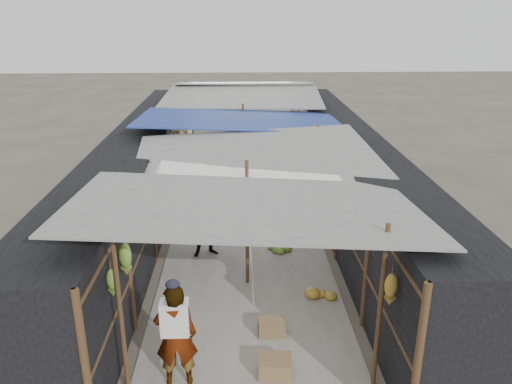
{
  "coord_description": "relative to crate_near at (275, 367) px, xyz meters",
  "views": [
    {
      "loc": [
        -0.15,
        -5.92,
        5.22
      ],
      "look_at": [
        0.25,
        4.98,
        1.25
      ],
      "focal_mm": 35.0,
      "sensor_mm": 36.0,
      "label": 1
    }
  ],
  "objects": [
    {
      "name": "floor_bananas",
      "position": [
        0.58,
        6.69,
        0.01
      ],
      "size": [
        2.7,
        8.04,
        0.35
      ],
      "color": "olive",
      "rests_on": "ground"
    },
    {
      "name": "crate_back",
      "position": [
        -1.59,
        8.2,
        0.0
      ],
      "size": [
        0.59,
        0.54,
        0.3
      ],
      "primitive_type": "cube",
      "rotation": [
        0.0,
        0.0,
        0.4
      ],
      "color": "#94744B",
      "rests_on": "ground"
    },
    {
      "name": "crate_mid",
      "position": [
        0.01,
        1.02,
        -0.01
      ],
      "size": [
        0.45,
        0.37,
        0.27
      ],
      "primitive_type": "cube",
      "rotation": [
        0.0,
        0.0,
        0.03
      ],
      "color": "#94744B",
      "rests_on": "ground"
    },
    {
      "name": "vendor_elderly",
      "position": [
        -1.44,
        -0.12,
        0.69
      ],
      "size": [
        0.63,
        0.44,
        1.67
      ],
      "primitive_type": "imported",
      "rotation": [
        0.0,
        0.0,
        3.21
      ],
      "color": "silver",
      "rests_on": "ground"
    },
    {
      "name": "shopper_blue",
      "position": [
        -1.2,
        4.01,
        0.59
      ],
      "size": [
        0.83,
        0.72,
        1.47
      ],
      "primitive_type": "imported",
      "rotation": [
        0.0,
        0.0,
        0.26
      ],
      "color": "#1F419B",
      "rests_on": "ground"
    },
    {
      "name": "stall_right",
      "position": [
        2.34,
        6.24,
        1.0
      ],
      "size": [
        1.4,
        15.0,
        2.3
      ],
      "primitive_type": "cube",
      "color": "black",
      "rests_on": "ground"
    },
    {
      "name": "vendor_seated",
      "position": [
        0.66,
        8.24,
        0.36
      ],
      "size": [
        0.55,
        0.74,
        1.01
      ],
      "primitive_type": "imported",
      "rotation": [
        0.0,
        0.0,
        -1.27
      ],
      "color": "#49453F",
      "rests_on": "ground"
    },
    {
      "name": "black_basin",
      "position": [
        0.66,
        7.97,
        -0.05
      ],
      "size": [
        0.64,
        0.64,
        0.19
      ],
      "primitive_type": "cylinder",
      "color": "black",
      "rests_on": "ground"
    },
    {
      "name": "stall_left",
      "position": [
        -3.06,
        6.24,
        1.0
      ],
      "size": [
        1.4,
        15.0,
        2.3
      ],
      "primitive_type": "cube",
      "color": "black",
      "rests_on": "ground"
    },
    {
      "name": "aisle_slab",
      "position": [
        -0.36,
        6.24,
        -0.14
      ],
      "size": [
        3.6,
        16.0,
        0.02
      ],
      "primitive_type": "cube",
      "color": "#9E998E",
      "rests_on": "ground"
    },
    {
      "name": "market_canopy",
      "position": [
        -0.33,
        6.58,
        2.26
      ],
      "size": [
        5.62,
        15.2,
        2.77
      ],
      "color": "brown",
      "rests_on": "ground"
    },
    {
      "name": "crate_near",
      "position": [
        0.0,
        0.0,
        0.0
      ],
      "size": [
        0.51,
        0.42,
        0.29
      ],
      "primitive_type": "cube",
      "rotation": [
        0.0,
        0.0,
        -0.06
      ],
      "color": "#94744B",
      "rests_on": "ground"
    },
    {
      "name": "hanging_bananas",
      "position": [
        -0.57,
        6.22,
        1.55
      ],
      "size": [
        3.95,
        13.9,
        0.77
      ],
      "color": "olive",
      "rests_on": "ground"
    }
  ]
}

